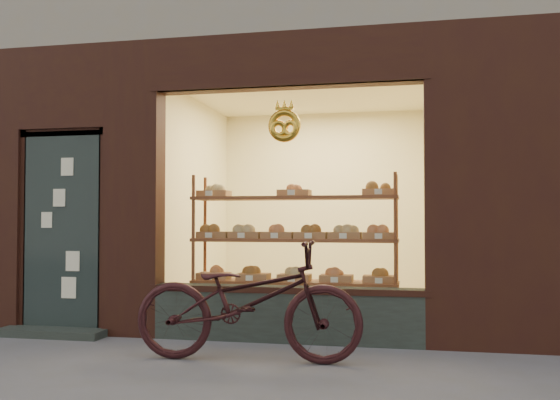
# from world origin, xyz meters

# --- Properties ---
(ground) EXTENTS (90.00, 90.00, 0.00)m
(ground) POSITION_xyz_m (0.00, 0.00, 0.00)
(ground) COLOR #565656
(display_shelf) EXTENTS (2.20, 0.45, 1.70)m
(display_shelf) POSITION_xyz_m (0.45, 2.55, 0.85)
(display_shelf) COLOR #5C3215
(display_shelf) RESTS_ON ground
(bicycle) EXTENTS (2.01, 0.79, 1.04)m
(bicycle) POSITION_xyz_m (0.29, 1.21, 0.52)
(bicycle) COLOR black
(bicycle) RESTS_ON ground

